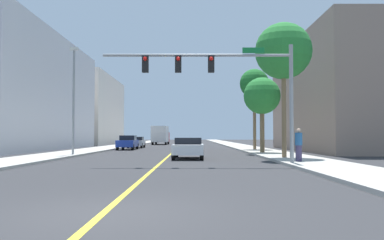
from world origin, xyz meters
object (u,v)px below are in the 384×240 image
at_px(palm_near, 282,52).
at_px(pedestrian, 297,145).
at_px(traffic_signal_mast, 225,75).
at_px(car_white, 187,148).
at_px(palm_mid, 261,97).
at_px(car_silver, 135,142).
at_px(palm_far, 253,84).
at_px(street_lamp, 72,95).
at_px(car_blue, 126,142).
at_px(delivery_truck, 159,135).

bearing_deg(palm_near, pedestrian, -91.97).
height_order(traffic_signal_mast, car_white, traffic_signal_mast).
relative_size(palm_mid, car_silver, 1.46).
height_order(palm_mid, car_white, palm_mid).
relative_size(traffic_signal_mast, palm_far, 1.21).
bearing_deg(street_lamp, palm_far, 36.24).
height_order(street_lamp, car_white, street_lamp).
relative_size(street_lamp, pedestrian, 4.50).
height_order(palm_mid, car_silver, palm_mid).
distance_m(street_lamp, car_blue, 14.03).
height_order(traffic_signal_mast, palm_near, palm_near).
bearing_deg(pedestrian, delivery_truck, -48.26).
distance_m(palm_near, pedestrian, 6.87).
xyz_separation_m(palm_near, delivery_truck, (-10.85, 41.48, -5.08)).
xyz_separation_m(street_lamp, palm_far, (14.59, 10.69, 2.10)).
distance_m(car_blue, car_white, 17.50).
xyz_separation_m(palm_far, car_silver, (-12.79, 9.01, -5.79)).
relative_size(street_lamp, car_blue, 1.77).
bearing_deg(pedestrian, palm_far, -63.40).
bearing_deg(palm_far, traffic_signal_mast, -102.92).
bearing_deg(car_silver, traffic_signal_mast, 105.88).
bearing_deg(palm_far, pedestrian, -91.84).
relative_size(palm_near, delivery_truck, 1.13).
height_order(palm_near, palm_far, palm_near).
bearing_deg(car_blue, street_lamp, 82.67).
bearing_deg(palm_mid, palm_near, -89.46).
height_order(delivery_truck, pedestrian, delivery_truck).
bearing_deg(traffic_signal_mast, car_silver, 106.47).
bearing_deg(palm_mid, pedestrian, -90.33).
xyz_separation_m(palm_mid, car_white, (-5.83, -6.22, -3.89)).
height_order(traffic_signal_mast, pedestrian, traffic_signal_mast).
distance_m(street_lamp, palm_mid, 14.46).
bearing_deg(street_lamp, pedestrian, -28.99).
distance_m(palm_far, car_blue, 14.33).
height_order(street_lamp, delivery_truck, street_lamp).
distance_m(palm_near, delivery_truck, 43.17).
bearing_deg(palm_near, street_lamp, 164.58).
bearing_deg(car_silver, palm_mid, 126.36).
bearing_deg(palm_mid, street_lamp, -166.41).
relative_size(traffic_signal_mast, palm_mid, 1.60).
bearing_deg(traffic_signal_mast, pedestrian, 12.48).
bearing_deg(traffic_signal_mast, street_lamp, 139.76).
relative_size(street_lamp, palm_near, 0.92).
height_order(palm_near, pedestrian, palm_near).
bearing_deg(car_silver, delivery_truck, -95.32).
bearing_deg(palm_mid, traffic_signal_mast, -107.98).
bearing_deg(palm_far, street_lamp, -143.76).
xyz_separation_m(palm_mid, car_blue, (-12.31, 10.04, -3.84)).
xyz_separation_m(street_lamp, pedestrian, (13.99, -7.75, -3.40)).
xyz_separation_m(palm_far, pedestrian, (-0.59, -18.44, -5.50)).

